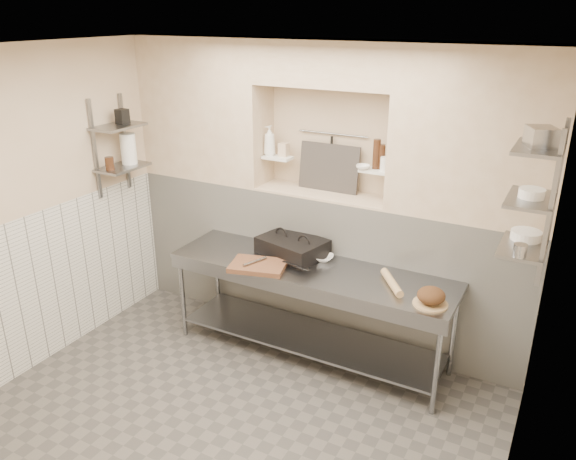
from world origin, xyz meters
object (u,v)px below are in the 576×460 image
Objects in this scene: panini_press at (292,247)px; rolling_pin at (392,282)px; jug_left at (128,149)px; bottle_soap at (270,141)px; cutting_board at (258,266)px; mixing_bowl at (323,258)px; bowl_alcove at (363,167)px; prep_table at (310,294)px; bread_loaf at (431,296)px.

panini_press is 1.04m from rolling_pin.
rolling_pin is at bearing 0.93° from jug_left.
bottle_soap reaches higher than rolling_pin.
panini_press is 0.43m from cutting_board.
bottle_soap is 1.39m from jug_left.
panini_press is 2.33× the size of bottle_soap.
mixing_bowl is 0.90m from bowl_alcove.
cutting_board is 1.28m from bowl_alcove.
jug_left reaches higher than prep_table.
bottle_soap reaches higher than bread_loaf.
prep_table is at bearing -37.89° from bottle_soap.
bread_loaf is (1.52, 0.06, 0.06)m from cutting_board.
mixing_bowl is at bearing -126.53° from bowl_alcove.
bowl_alcove reaches higher than cutting_board.
panini_press is at bearing 166.24° from bread_loaf.
mixing_bowl reaches higher than prep_table.
bowl_alcove is at bearing 45.36° from panini_press.
jug_left is (-1.98, -0.03, 1.12)m from prep_table.
bottle_soap is at bearing 154.65° from mixing_bowl.
bread_loaf is (1.09, -0.36, 0.06)m from mixing_bowl.
jug_left is at bearing 177.81° from bread_loaf.
rolling_pin is (0.72, -0.20, 0.01)m from mixing_bowl.
panini_press is (-0.28, 0.19, 0.34)m from prep_table.
rolling_pin is 1.82m from bottle_soap.
bread_loaf is 2.16m from bottle_soap.
bowl_alcove is at bearing 53.47° from mixing_bowl.
prep_table is 0.48m from panini_press.
bowl_alcove reaches higher than rolling_pin.
jug_left reaches higher than cutting_board.
jug_left is at bearing -158.88° from panini_press.
cutting_board is 1.61× the size of jug_left.
mixing_bowl is at bearing 17.29° from panini_press.
bread_loaf is (1.39, -0.34, 0.00)m from panini_press.
panini_press is at bearing 71.79° from cutting_board.
bottle_soap is at bearing 158.73° from bread_loaf.
rolling_pin is at bearing -45.81° from bowl_alcove.
panini_press reaches higher than rolling_pin.
bottle_soap reaches higher than prep_table.
rolling_pin is at bearing 3.83° from panini_press.
bread_loaf is 0.75× the size of bottle_soap.
bottle_soap is (-0.73, 0.56, 1.21)m from prep_table.
jug_left is at bearing -154.52° from bottle_soap.
bowl_alcove is (-0.86, 0.67, 0.75)m from bread_loaf.
bowl_alcove is (0.26, 0.52, 1.09)m from prep_table.
cutting_board is 3.87× the size of bowl_alcove.
jug_left is (-2.24, -0.55, 0.03)m from bowl_alcove.
bread_loaf is at bearing -7.72° from prep_table.
rolling_pin reaches higher than cutting_board.
bottle_soap is 0.96× the size of jug_left.
bread_loaf reaches higher than cutting_board.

